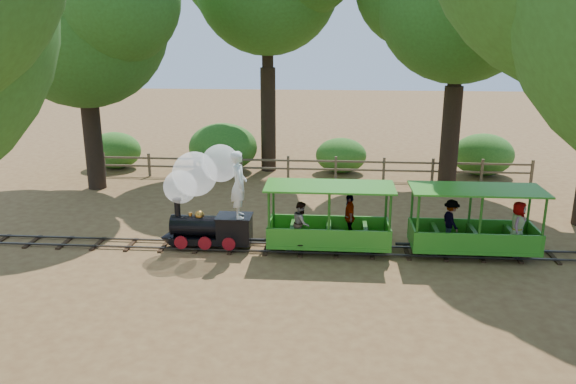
# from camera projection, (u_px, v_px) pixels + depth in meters

# --- Properties ---
(ground) EXTENTS (90.00, 90.00, 0.00)m
(ground) POSITION_uv_depth(u_px,v_px,m) (301.00, 251.00, 16.06)
(ground) COLOR olive
(ground) RESTS_ON ground
(track) EXTENTS (22.00, 1.00, 0.10)m
(track) POSITION_uv_depth(u_px,v_px,m) (301.00, 248.00, 16.04)
(track) COLOR #3F3D3A
(track) RESTS_ON ground
(locomotive) EXTENTS (2.69, 1.27, 3.09)m
(locomotive) POSITION_uv_depth(u_px,v_px,m) (205.00, 189.00, 15.84)
(locomotive) COLOR black
(locomotive) RESTS_ON ground
(carriage_front) EXTENTS (3.57, 1.46, 1.85)m
(carriage_front) POSITION_uv_depth(u_px,v_px,m) (328.00, 225.00, 15.75)
(carriage_front) COLOR #30891E
(carriage_front) RESTS_ON track
(carriage_rear) EXTENTS (3.57, 1.46, 1.85)m
(carriage_rear) POSITION_uv_depth(u_px,v_px,m) (476.00, 229.00, 15.46)
(carriage_rear) COLOR #30891E
(carriage_rear) RESTS_ON track
(oak_nw) EXTENTS (7.94, 6.99, 9.56)m
(oak_nw) POSITION_uv_depth(u_px,v_px,m) (81.00, 12.00, 20.67)
(oak_nw) COLOR #2D2116
(oak_nw) RESTS_ON ground
(fence) EXTENTS (18.10, 0.10, 1.00)m
(fence) POSITION_uv_depth(u_px,v_px,m) (312.00, 166.00, 23.56)
(fence) COLOR brown
(fence) RESTS_ON ground
(shrub_west) EXTENTS (2.39, 1.84, 1.66)m
(shrub_west) POSITION_uv_depth(u_px,v_px,m) (115.00, 150.00, 25.42)
(shrub_west) COLOR #2D6B1E
(shrub_west) RESTS_ON ground
(shrub_mid_w) EXTENTS (3.07, 2.36, 2.13)m
(shrub_mid_w) POSITION_uv_depth(u_px,v_px,m) (223.00, 147.00, 24.98)
(shrub_mid_w) COLOR #2D6B1E
(shrub_mid_w) RESTS_ON ground
(shrub_mid_e) EXTENTS (2.23, 1.72, 1.54)m
(shrub_mid_e) POSITION_uv_depth(u_px,v_px,m) (341.00, 155.00, 24.66)
(shrub_mid_e) COLOR #2D6B1E
(shrub_mid_e) RESTS_ON ground
(shrub_east) EXTENTS (2.63, 2.02, 1.82)m
(shrub_east) POSITION_uv_depth(u_px,v_px,m) (483.00, 155.00, 24.16)
(shrub_east) COLOR #2D6B1E
(shrub_east) RESTS_ON ground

